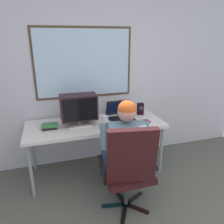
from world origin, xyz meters
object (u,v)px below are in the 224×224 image
Objects in this scene: desk_speaker at (140,109)px; book_stack at (49,126)px; desk at (96,126)px; wine_glass at (105,119)px; person_seated at (124,149)px; cd_case at (145,121)px; office_chair at (129,167)px; laptop at (120,114)px; crt_monitor at (79,108)px.

book_stack is (-1.31, -0.17, -0.05)m from desk_speaker.
desk is 12.08× the size of wine_glass.
desk is 1.47× the size of person_seated.
wine_glass is 1.03× the size of cd_case.
desk is 1.72× the size of office_chair.
person_seated is at bearing -124.75° from desk_speaker.
laptop is 0.39m from wine_glass.
laptop is 0.35m from desk_speaker.
desk_speaker reaches higher than desk.
laptop is at bearing 8.79° from crt_monitor.
book_stack is at bearing 168.09° from wine_glass.
crt_monitor reaches higher than cd_case.
cd_case is at bearing 55.38° from office_chair.
person_seated is 0.50m from wine_glass.
wine_glass is at bearing -29.13° from crt_monitor.
person_seated is (0.18, -0.62, -0.04)m from desk.
desk is at bearing -0.01° from crt_monitor.
person_seated reaches higher than office_chair.
office_chair reaches higher than wine_glass.
desk_speaker is (0.57, 1.03, 0.24)m from office_chair.
office_chair is at bearing -49.20° from book_stack.
cd_case is at bearing -9.64° from crt_monitor.
office_chair is 1.20m from desk_speaker.
crt_monitor is (-0.36, 0.88, 0.39)m from office_chair.
wine_glass is 0.70m from desk_speaker.
crt_monitor reaches higher than book_stack.
person_seated is at bearing -73.82° from desk.
wine_glass is (-0.29, -0.26, 0.04)m from laptop.
person_seated is 0.75m from laptop.
office_chair is at bearing -124.62° from cd_case.
crt_monitor is 2.24× the size of book_stack.
wine_glass is at bearing -137.94° from laptop.
desk is at bearing -166.31° from laptop.
desk is 12.39× the size of cd_case.
desk_speaker reaches higher than cd_case.
book_stack is (-0.78, 0.60, 0.12)m from person_seated.
office_chair is 1.15m from book_stack.
desk_speaker is at bearing 8.93° from crt_monitor.
person_seated reaches higher than wine_glass.
desk_speaker is (0.34, 0.06, 0.02)m from laptop.
person_seated is at bearing -134.60° from cd_case.
person_seated is 0.81m from crt_monitor.
desk is 0.65m from person_seated.
desk_speaker is 0.31m from cd_case.
desk is 0.67m from cd_case.
desk_speaker is 0.83× the size of book_stack.
office_chair is 2.88× the size of laptop.
desk is 10.62× the size of desk_speaker.
laptop reaches higher than desk.
desk_speaker is at bearing 26.57° from wine_glass.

